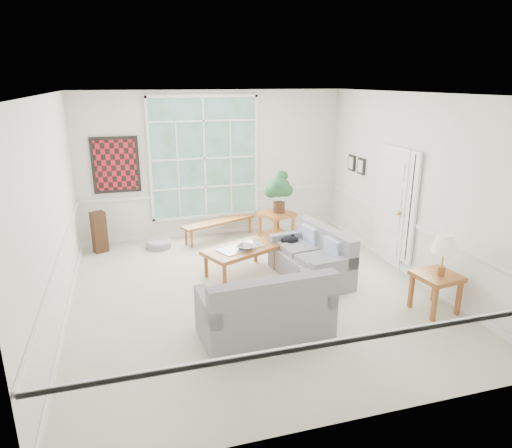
{
  "coord_description": "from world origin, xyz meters",
  "views": [
    {
      "loc": [
        -1.77,
        -6.27,
        3.18
      ],
      "look_at": [
        0.1,
        0.2,
        1.05
      ],
      "focal_mm": 32.0,
      "sensor_mm": 36.0,
      "label": 1
    }
  ],
  "objects_px": {
    "loveseat_right": "(310,254)",
    "loveseat_front": "(265,302)",
    "side_table": "(435,293)",
    "end_table": "(276,227)",
    "coffee_table": "(241,261)"
  },
  "relations": [
    {
      "from": "end_table",
      "to": "side_table",
      "type": "xyz_separation_m",
      "value": [
        1.21,
        -3.49,
        -0.02
      ]
    },
    {
      "from": "coffee_table",
      "to": "side_table",
      "type": "height_order",
      "value": "side_table"
    },
    {
      "from": "side_table",
      "to": "loveseat_front",
      "type": "bearing_deg",
      "value": 177.65
    },
    {
      "from": "coffee_table",
      "to": "end_table",
      "type": "bearing_deg",
      "value": 27.98
    },
    {
      "from": "loveseat_right",
      "to": "side_table",
      "type": "distance_m",
      "value": 2.02
    },
    {
      "from": "loveseat_right",
      "to": "end_table",
      "type": "bearing_deg",
      "value": 80.2
    },
    {
      "from": "loveseat_front",
      "to": "coffee_table",
      "type": "xyz_separation_m",
      "value": [
        0.18,
        1.96,
        -0.22
      ]
    },
    {
      "from": "coffee_table",
      "to": "loveseat_front",
      "type": "bearing_deg",
      "value": -119.32
    },
    {
      "from": "side_table",
      "to": "end_table",
      "type": "bearing_deg",
      "value": 109.12
    },
    {
      "from": "loveseat_right",
      "to": "end_table",
      "type": "relative_size",
      "value": 2.58
    },
    {
      "from": "loveseat_front",
      "to": "end_table",
      "type": "distance_m",
      "value": 3.63
    },
    {
      "from": "loveseat_front",
      "to": "coffee_table",
      "type": "height_order",
      "value": "loveseat_front"
    },
    {
      "from": "loveseat_front",
      "to": "side_table",
      "type": "relative_size",
      "value": 2.91
    },
    {
      "from": "loveseat_right",
      "to": "loveseat_front",
      "type": "relative_size",
      "value": 0.94
    },
    {
      "from": "loveseat_front",
      "to": "side_table",
      "type": "xyz_separation_m",
      "value": [
        2.51,
        -0.1,
        -0.16
      ]
    }
  ]
}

